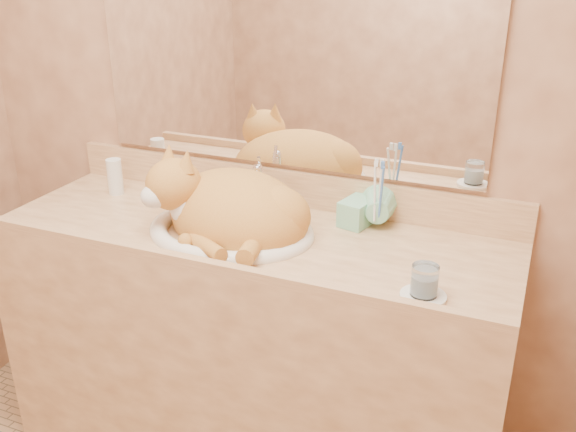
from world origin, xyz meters
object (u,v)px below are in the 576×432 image
at_px(soap_dispenser, 348,203).
at_px(cat, 227,205).
at_px(toothbrush_cup, 377,215).
at_px(vanity_counter, 253,350).
at_px(water_glass, 425,281).
at_px(sink_basin, 230,209).

bearing_deg(soap_dispenser, cat, -143.40).
height_order(cat, toothbrush_cup, cat).
xyz_separation_m(vanity_counter, toothbrush_cup, (0.35, 0.16, 0.48)).
height_order(cat, water_glass, cat).
bearing_deg(cat, vanity_counter, 29.33).
xyz_separation_m(sink_basin, water_glass, (0.62, -0.16, -0.03)).
relative_size(sink_basin, toothbrush_cup, 4.23).
height_order(sink_basin, water_glass, sink_basin).
bearing_deg(vanity_counter, cat, -170.41).
bearing_deg(soap_dispenser, vanity_counter, -140.30).
bearing_deg(water_glass, cat, 165.12).
relative_size(vanity_counter, cat, 3.34).
height_order(sink_basin, soap_dispenser, soap_dispenser).
bearing_deg(soap_dispenser, water_glass, -32.72).
distance_m(soap_dispenser, toothbrush_cup, 0.10).
relative_size(vanity_counter, soap_dispenser, 8.71).
bearing_deg(vanity_counter, toothbrush_cup, 24.04).
bearing_deg(cat, water_glass, 4.86).
distance_m(toothbrush_cup, water_glass, 0.40).
distance_m(sink_basin, toothbrush_cup, 0.44).
bearing_deg(toothbrush_cup, water_glass, -57.44).
bearing_deg(sink_basin, toothbrush_cup, 19.34).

